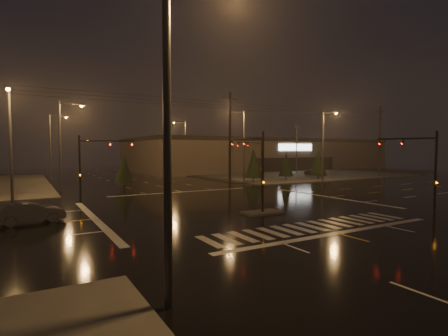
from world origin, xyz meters
The scene contains 27 objects.
ground centered at (0.00, 0.00, 0.00)m, with size 140.00×140.00×0.00m, color black.
sidewalk_ne centered at (30.00, 30.00, 0.06)m, with size 36.00×36.00×0.12m, color #43403B.
median_island centered at (0.00, -4.00, 0.07)m, with size 3.00×1.60×0.15m, color #43403B.
crosswalk centered at (0.00, -9.00, 0.01)m, with size 15.00×2.60×0.01m, color beige.
stop_bar_near centered at (0.00, -11.00, 0.01)m, with size 16.00×0.50×0.01m, color beige.
stop_bar_far centered at (0.00, 11.00, 0.01)m, with size 16.00×0.50×0.01m, color beige.
parking_lot centered at (35.00, 28.00, 0.04)m, with size 50.00×24.00×0.08m, color black.
retail_building centered at (35.00, 45.99, 3.84)m, with size 60.20×28.30×7.20m.
signal_mast_median centered at (0.00, -3.07, 3.75)m, with size 0.25×4.59×6.00m.
signal_mast_ne centered at (9.50, 10.14, 3.79)m, with size 4.84×1.86×6.00m.
signal_mast_nw centered at (-9.50, 10.14, 3.79)m, with size 4.84×1.86×6.00m.
signal_mast_se centered at (10.23, -9.75, 3.71)m, with size 1.55×3.87×6.00m.
streetlight_0 centered at (-11.18, -15.00, 5.80)m, with size 2.77×0.32×10.00m.
streetlight_1 centered at (-11.18, 18.00, 5.80)m, with size 2.77×0.32×10.00m.
streetlight_2 centered at (-11.18, 34.00, 5.80)m, with size 2.77×0.32×10.00m.
streetlight_3 centered at (11.18, 16.00, 5.80)m, with size 2.77×0.32×10.00m.
streetlight_4 centered at (11.18, 36.00, 5.80)m, with size 2.77×0.32×10.00m.
streetlight_5 centered at (-16.00, 11.18, 5.80)m, with size 0.32×2.77×10.00m.
streetlight_6 centered at (22.00, 11.18, 5.80)m, with size 0.32×2.77×10.00m.
utility_pole_1 centered at (8.00, 14.00, 6.13)m, with size 2.20×0.32×12.00m.
utility_pole_2 centered at (38.00, 14.00, 6.13)m, with size 2.20×0.32×12.00m.
conifer_0 centered at (13.24, 16.23, 2.78)m, with size 2.67×2.67×4.87m.
conifer_1 centered at (19.16, 16.14, 2.44)m, with size 2.23×2.23×4.18m.
conifer_2 centered at (25.13, 15.50, 2.73)m, with size 2.61×2.61×4.77m.
conifer_3 centered at (-4.80, 16.86, 2.40)m, with size 2.18×2.18×4.11m.
car_parked centered at (30.08, 21.10, 0.67)m, with size 1.58×3.94×1.34m, color black.
car_crossing centered at (-14.81, 0.72, 0.66)m, with size 1.40×4.03×1.33m, color #505457.
Camera 1 is at (-15.11, -24.52, 4.66)m, focal length 28.00 mm.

